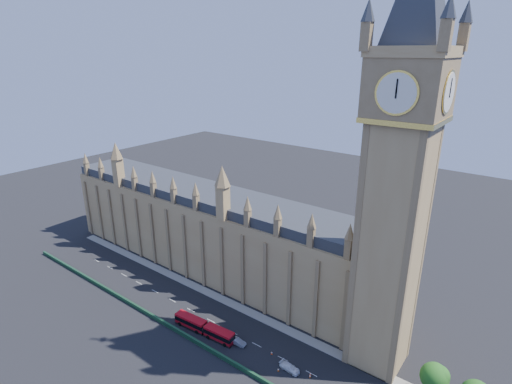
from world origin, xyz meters
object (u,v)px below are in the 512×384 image
Objects in this scene: car_grey at (209,327)px; red_bus at (204,328)px; car_silver at (237,342)px; car_white at (290,368)px.

red_bus is at bearing -175.10° from car_grey.
red_bus is 4.02× the size of car_silver.
car_white is at bearing 1.32° from red_bus.
car_white is at bearing -94.55° from car_silver.
car_silver is at bearing 95.80° from car_white.
car_white is (25.34, 0.93, -0.03)m from car_grey.
red_bus is 25.50m from car_white.
car_white is (25.35, 2.59, -0.91)m from red_bus.
car_silver reaches higher than car_white.
car_silver is at bearing -82.70° from car_grey.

